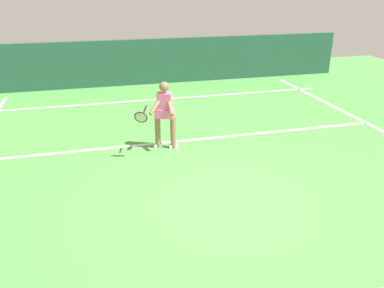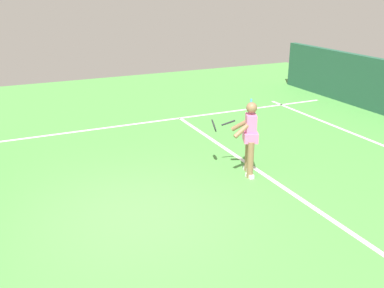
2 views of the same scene
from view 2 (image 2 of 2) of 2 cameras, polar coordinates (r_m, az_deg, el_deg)
ground_plane at (r=7.65m, az=-7.27°, el=-9.12°), size 23.61×23.61×0.00m
service_line_marking at (r=8.84m, az=11.17°, el=-5.10°), size 9.92×0.10×0.01m
sideline_right_marking at (r=12.11m, az=-14.47°, el=1.66°), size 0.10×16.16×0.01m
tennis_player at (r=8.86m, az=7.50°, el=1.09°), size 1.02×0.84×1.55m
water_bottle at (r=14.30m, az=7.80°, el=5.43°), size 0.07×0.07×0.24m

